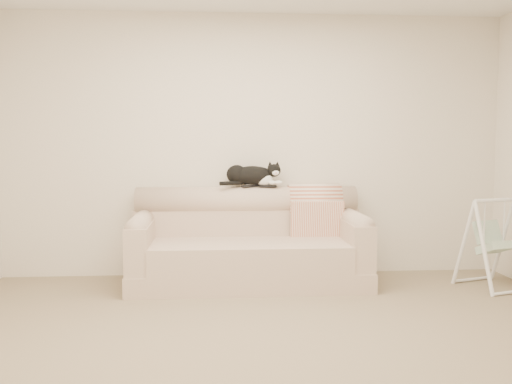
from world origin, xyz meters
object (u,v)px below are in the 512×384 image
(sofa, at_px, (248,246))
(tuxedo_cat, at_px, (252,175))
(baby_swing, at_px, (493,243))
(remote_b, at_px, (268,186))
(remote_a, at_px, (250,186))

(sofa, height_order, tuxedo_cat, tuxedo_cat)
(sofa, relative_size, baby_swing, 2.65)
(remote_b, xyz_separation_m, baby_swing, (2.02, -0.55, -0.49))
(sofa, xyz_separation_m, remote_a, (0.04, 0.24, 0.56))
(sofa, height_order, baby_swing, sofa)
(sofa, bearing_deg, remote_b, 45.66)
(remote_a, height_order, baby_swing, remote_a)
(remote_b, height_order, baby_swing, remote_b)
(remote_a, height_order, tuxedo_cat, tuxedo_cat)
(baby_swing, bearing_deg, tuxedo_cat, 165.17)
(sofa, relative_size, remote_b, 12.62)
(tuxedo_cat, bearing_deg, remote_b, -11.37)
(remote_b, height_order, tuxedo_cat, tuxedo_cat)
(tuxedo_cat, height_order, baby_swing, tuxedo_cat)
(remote_b, bearing_deg, tuxedo_cat, 168.63)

